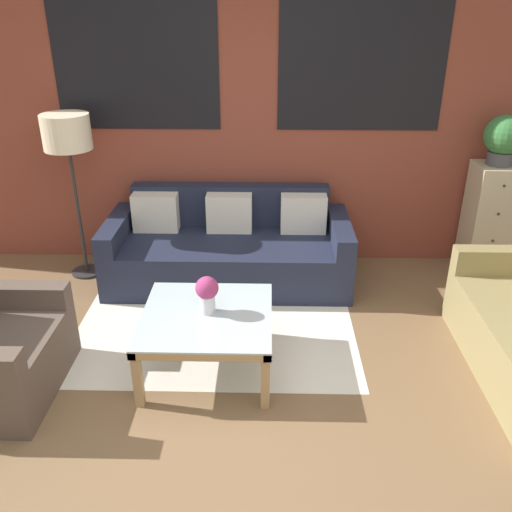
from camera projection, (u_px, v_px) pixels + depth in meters
ground_plane at (235, 435)px, 3.15m from camera, size 16.00×16.00×0.00m
wall_back_brick at (249, 110)px, 4.74m from camera, size 8.40×0.09×2.80m
rug at (217, 321)px, 4.26m from camera, size 2.12×1.69×0.00m
couch_dark at (229, 249)px, 4.80m from camera, size 2.09×0.88×0.78m
coffee_table at (207, 323)px, 3.58m from camera, size 0.85×0.85×0.43m
floor_lamp at (67, 139)px, 4.47m from camera, size 0.40×0.40×1.45m
drawer_cabinet at (488, 219)px, 4.85m from camera, size 0.36×0.39×1.00m
potted_plant at (504, 138)px, 4.53m from camera, size 0.33×0.33×0.42m
flower_vase at (207, 292)px, 3.50m from camera, size 0.15×0.15×0.26m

